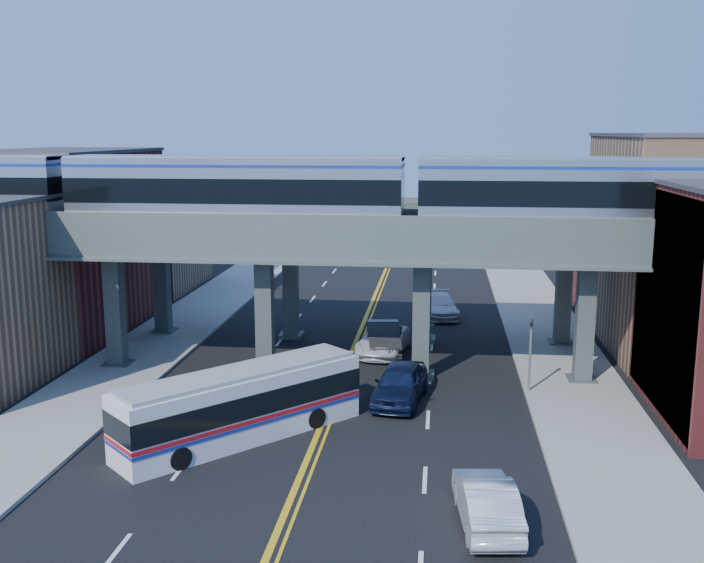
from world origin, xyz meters
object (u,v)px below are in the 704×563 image
Objects in this scene: transit_train at (236,189)px; car_lane_a at (400,383)px; traffic_signal at (530,347)px; car_parked_curb at (487,501)px; stop_sign at (335,371)px; transit_bus at (241,405)px; car_lane_b at (384,338)px; car_lane_d at (441,306)px; car_lane_c at (383,341)px.

car_lane_a is (8.47, -3.79, -8.56)m from transit_train.
traffic_signal is 6.46m from car_lane_a.
transit_train reaches higher than car_parked_curb.
transit_bus is at bearing -129.86° from stop_sign.
car_lane_b is (-1.36, 8.18, -0.04)m from car_lane_a.
car_lane_c is at bearing -115.64° from car_lane_d.
stop_sign reaches higher than car_lane_c.
traffic_signal is (8.90, 3.00, 0.54)m from stop_sign.
transit_train is at bearing -58.22° from car_parked_curb.
traffic_signal is 14.05m from transit_bus.
car_lane_a is at bearing -163.48° from traffic_signal.
car_lane_c is at bearing 107.59° from car_lane_a.
car_lane_a reaches higher than car_lane_b.
car_lane_d is at bearing 105.08° from traffic_signal.
car_lane_c is at bearing 80.68° from stop_sign.
car_parked_curb is (11.81, -15.00, -8.66)m from transit_train.
car_parked_curb is at bearing -101.73° from traffic_signal.
stop_sign reaches higher than car_lane_a.
car_lane_d is at bearing 52.80° from transit_train.
car_parked_curb is (1.50, -28.58, 0.05)m from car_lane_d.
transit_train is 12.62m from car_lane_a.
traffic_signal reaches higher than car_lane_b.
car_parked_curb reaches higher than car_lane_d.
car_lane_b is (7.11, 4.39, -8.60)m from transit_train.
car_lane_a is at bearing -102.98° from car_lane_d.
car_lane_b is 0.27m from car_lane_c.
transit_train is at bearing 138.28° from stop_sign.
stop_sign is at bearing -64.63° from car_parked_curb.
car_lane_c is at bearing 30.20° from transit_train.
car_parked_curb reaches higher than car_lane_c.
car_lane_d is at bearing 63.51° from car_lane_b.
car_lane_a is 0.98× the size of car_lane_c.
car_lane_a is at bearing -24.12° from transit_train.
traffic_signal is 9.88m from car_lane_b.
car_lane_a is 1.09× the size of car_parked_curb.
car_lane_d is 1.07× the size of car_parked_curb.
stop_sign is 5.14m from transit_bus.
transit_bus reaches higher than car_lane_a.
car_parked_curb is (4.70, -19.14, 0.05)m from car_lane_c.
traffic_signal is 0.81× the size of car_lane_b.
car_lane_b is 1.00× the size of car_lane_d.
traffic_signal is at bearing -33.06° from car_lane_c.
car_lane_a is 1.02× the size of car_lane_d.
car_lane_c is 1.04× the size of car_lane_d.
stop_sign is at bearing -41.72° from transit_train.
traffic_signal is at bearing -108.16° from car_parked_curb.
car_lane_b reaches higher than car_parked_curb.
car_lane_b is 19.95m from car_parked_curb.
car_lane_c is (7.11, 4.14, -8.70)m from transit_train.
transit_train is 20.96m from car_parked_curb.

